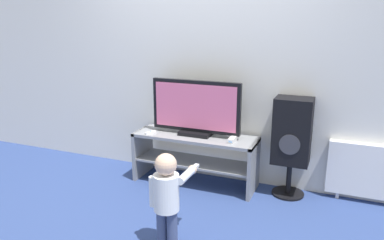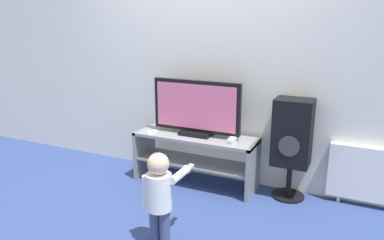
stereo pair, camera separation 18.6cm
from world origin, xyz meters
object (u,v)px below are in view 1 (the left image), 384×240
Objects in this scene: television at (196,109)px; speaker_tower at (292,134)px; radiator at (373,172)px; game_console at (233,139)px; remote_primary at (150,133)px; child at (167,193)px.

speaker_tower is at bearing 4.96° from television.
television is 1.17× the size of radiator.
television is at bearing 171.76° from game_console.
radiator is at bearing 8.75° from speaker_tower.
remote_primary is 1.42m from speaker_tower.
game_console is 0.87m from remote_primary.
game_console is 0.24× the size of child.
speaker_tower is at bearing 59.64° from child.
remote_primary is 0.18× the size of child.
game_console is 1.11m from child.
television is at bearing 101.36° from child.
child is at bearing -137.29° from radiator.
television is 0.54m from remote_primary.
child is at bearing -120.36° from speaker_tower.
child is at bearing -55.97° from remote_primary.
radiator is (1.27, 0.25, -0.23)m from game_console.
television is 0.96× the size of speaker_tower.
remote_primary is at bearing -171.06° from speaker_tower.
remote_primary is (-0.45, -0.14, -0.27)m from television.
remote_primary is at bearing 124.03° from child.
game_console is 0.56m from speaker_tower.
speaker_tower is at bearing 8.94° from remote_primary.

